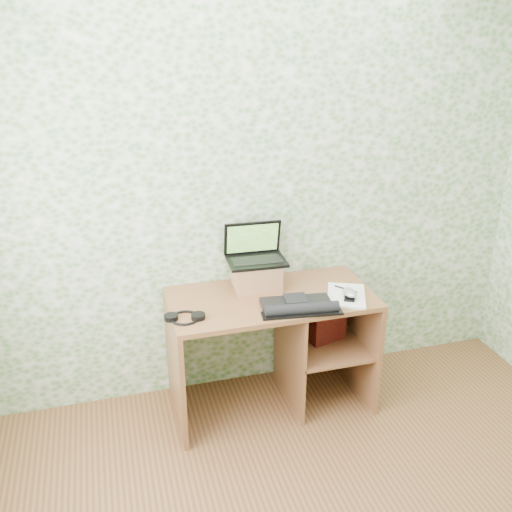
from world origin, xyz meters
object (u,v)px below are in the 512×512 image
object	(u,v)px
desk	(282,332)
notepad	(346,296)
laptop	(255,252)
keyboard	(298,306)
riser	(257,275)

from	to	relation	value
desk	notepad	world-z (taller)	notepad
desk	notepad	distance (m)	0.47
laptop	keyboard	size ratio (longest dim) A/B	0.77
desk	laptop	bearing A→B (deg)	129.91
keyboard	laptop	bearing A→B (deg)	118.93
riser	notepad	size ratio (longest dim) A/B	0.89
desk	keyboard	bearing A→B (deg)	-84.26
desk	notepad	size ratio (longest dim) A/B	3.93
riser	laptop	size ratio (longest dim) A/B	0.77
desk	keyboard	distance (m)	0.36
desk	keyboard	world-z (taller)	keyboard
keyboard	riser	bearing A→B (deg)	121.08
desk	laptop	world-z (taller)	laptop
desk	keyboard	size ratio (longest dim) A/B	2.62
keyboard	notepad	size ratio (longest dim) A/B	1.50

